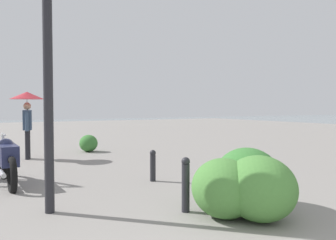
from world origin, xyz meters
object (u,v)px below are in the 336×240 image
Objects in this scene: lamppost at (47,21)px; bollard_near at (186,183)px; pedestrian at (27,106)px; bollard_mid at (153,165)px; motorcycle at (7,160)px.

bollard_near is at bearing -118.42° from lamppost.
lamppost is 2.12× the size of pedestrian.
pedestrian is at bearing 11.48° from bollard_near.
bollard_mid is (-4.60, -1.91, -1.25)m from pedestrian.
bollard_near is 1.24× the size of bollard_mid.
motorcycle is 1.07× the size of pedestrian.
motorcycle is at bearing 65.81° from bollard_mid.
pedestrian is (5.78, -0.42, -1.24)m from lamppost.
motorcycle is at bearing 9.33° from lamppost.
motorcycle is at bearing 166.43° from pedestrian.
bollard_near reaches higher than bollard_mid.
motorcycle is 2.62× the size of bollard_near.
bollard_near is (-0.97, -1.79, -2.41)m from lamppost.
pedestrian is 6.99m from bollard_near.
lamppost is 6.45× the size of bollard_mid.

